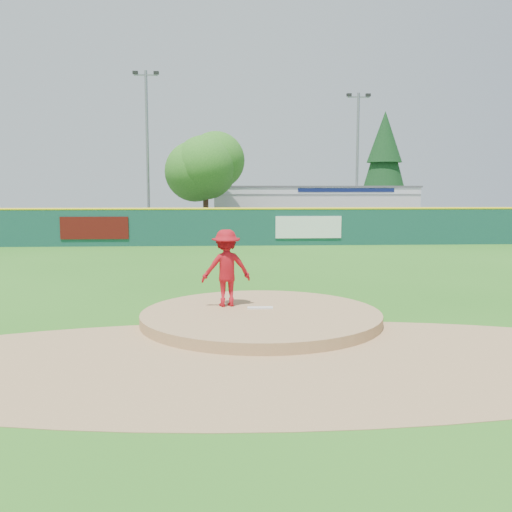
{
  "coord_description": "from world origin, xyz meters",
  "views": [
    {
      "loc": [
        -0.85,
        -12.83,
        3.03
      ],
      "look_at": [
        0.0,
        2.0,
        1.3
      ],
      "focal_mm": 40.0,
      "sensor_mm": 36.0,
      "label": 1
    }
  ],
  "objects": [
    {
      "name": "playground_slide",
      "position": [
        -12.75,
        23.4,
        0.74
      ],
      "size": [
        0.93,
        2.63,
        1.45
      ],
      "color": "blue",
      "rests_on": "ground"
    },
    {
      "name": "pitching_rubber",
      "position": [
        0.0,
        0.3,
        0.27
      ],
      "size": [
        0.6,
        0.15,
        0.04
      ],
      "primitive_type": "cube",
      "color": "white",
      "rests_on": "pitchers_mound"
    },
    {
      "name": "outfield_fence",
      "position": [
        0.0,
        18.0,
        1.09
      ],
      "size": [
        40.0,
        0.14,
        2.07
      ],
      "color": "#15443C",
      "rests_on": "ground"
    },
    {
      "name": "light_pole_left",
      "position": [
        -6.0,
        27.0,
        6.05
      ],
      "size": [
        1.75,
        0.25,
        11.0
      ],
      "color": "gray",
      "rests_on": "ground"
    },
    {
      "name": "infield_dirt_arc",
      "position": [
        0.0,
        -3.0,
        0.01
      ],
      "size": [
        15.4,
        15.4,
        0.01
      ],
      "primitive_type": "cylinder",
      "color": "#9E774C",
      "rests_on": "ground"
    },
    {
      "name": "light_pole_right",
      "position": [
        9.0,
        29.0,
        5.54
      ],
      "size": [
        1.75,
        0.25,
        10.0
      ],
      "color": "gray",
      "rests_on": "ground"
    },
    {
      "name": "van",
      "position": [
        -0.73,
        20.72,
        0.79
      ],
      "size": [
        5.6,
        2.62,
        1.55
      ],
      "primitive_type": "imported",
      "rotation": [
        0.0,
        0.0,
        1.58
      ],
      "color": "silver",
      "rests_on": "parking_lot"
    },
    {
      "name": "deciduous_tree",
      "position": [
        -2.0,
        25.0,
        4.55
      ],
      "size": [
        5.6,
        5.6,
        7.36
      ],
      "color": "#382314",
      "rests_on": "ground"
    },
    {
      "name": "pool_building_grp",
      "position": [
        6.0,
        31.99,
        1.66
      ],
      "size": [
        15.2,
        8.2,
        3.31
      ],
      "color": "silver",
      "rests_on": "ground"
    },
    {
      "name": "conifer_tree",
      "position": [
        13.0,
        36.0,
        5.54
      ],
      "size": [
        4.4,
        4.4,
        9.5
      ],
      "color": "#382314",
      "rests_on": "ground"
    },
    {
      "name": "pitcher",
      "position": [
        -0.79,
        0.69,
        1.17
      ],
      "size": [
        1.31,
        0.92,
        1.84
      ],
      "primitive_type": "imported",
      "rotation": [
        0.0,
        0.0,
        3.35
      ],
      "color": "#A20D17",
      "rests_on": "pitchers_mound"
    },
    {
      "name": "ground",
      "position": [
        0.0,
        0.0,
        0.0
      ],
      "size": [
        120.0,
        120.0,
        0.0
      ],
      "primitive_type": "plane",
      "color": "#286B19",
      "rests_on": "ground"
    },
    {
      "name": "parking_lot",
      "position": [
        0.0,
        27.0,
        0.01
      ],
      "size": [
        44.0,
        16.0,
        0.02
      ],
      "primitive_type": "cube",
      "color": "#38383A",
      "rests_on": "ground"
    },
    {
      "name": "pitchers_mound",
      "position": [
        0.0,
        0.0,
        0.0
      ],
      "size": [
        5.5,
        5.5,
        0.5
      ],
      "primitive_type": "cylinder",
      "color": "#9E774C",
      "rests_on": "ground"
    },
    {
      "name": "fence_banners",
      "position": [
        -1.97,
        17.92,
        1.0
      ],
      "size": [
        15.1,
        0.04,
        1.2
      ],
      "color": "#520F0B",
      "rests_on": "ground"
    }
  ]
}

